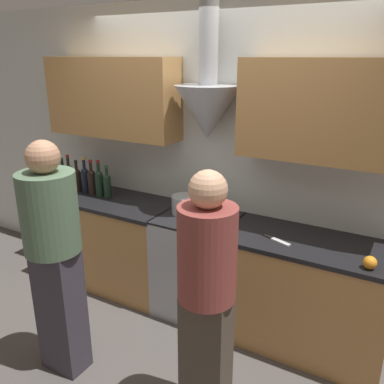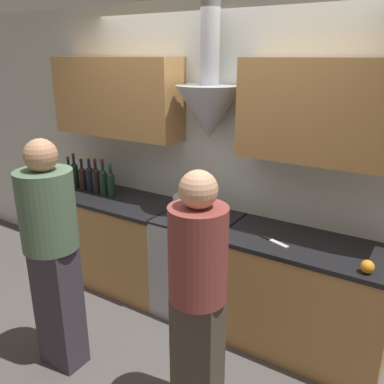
% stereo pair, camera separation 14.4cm
% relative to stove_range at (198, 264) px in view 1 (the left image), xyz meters
% --- Properties ---
extents(ground_plane, '(12.00, 12.00, 0.00)m').
position_rel_stove_range_xyz_m(ground_plane, '(0.00, -0.32, -0.45)').
color(ground_plane, '#4C4744').
extents(wall_back, '(8.40, 0.54, 2.60)m').
position_rel_stove_range_xyz_m(wall_back, '(-0.02, 0.27, 1.03)').
color(wall_back, silver).
rests_on(wall_back, ground_plane).
extents(counter_left, '(1.34, 0.62, 0.88)m').
position_rel_stove_range_xyz_m(counter_left, '(-0.98, -0.00, -0.00)').
color(counter_left, '#B27F47').
rests_on(counter_left, ground_plane).
extents(counter_right, '(1.24, 0.62, 0.88)m').
position_rel_stove_range_xyz_m(counter_right, '(0.92, -0.00, -0.00)').
color(counter_right, '#B27F47').
rests_on(counter_right, ground_plane).
extents(stove_range, '(0.63, 0.60, 0.88)m').
position_rel_stove_range_xyz_m(stove_range, '(0.00, 0.00, 0.00)').
color(stove_range, '#A8AAAF').
rests_on(stove_range, ground_plane).
extents(wine_bottle_0, '(0.07, 0.07, 0.31)m').
position_rel_stove_range_xyz_m(wine_bottle_0, '(-1.56, 0.01, 0.56)').
color(wine_bottle_0, black).
rests_on(wine_bottle_0, counter_left).
extents(wine_bottle_1, '(0.07, 0.07, 0.36)m').
position_rel_stove_range_xyz_m(wine_bottle_1, '(-1.47, 0.01, 0.58)').
color(wine_bottle_1, black).
rests_on(wine_bottle_1, counter_left).
extents(wine_bottle_2, '(0.07, 0.07, 0.31)m').
position_rel_stove_range_xyz_m(wine_bottle_2, '(-1.36, 0.01, 0.56)').
color(wine_bottle_2, black).
rests_on(wine_bottle_2, counter_left).
extents(wine_bottle_3, '(0.08, 0.08, 0.36)m').
position_rel_stove_range_xyz_m(wine_bottle_3, '(-1.26, 0.01, 0.58)').
color(wine_bottle_3, black).
rests_on(wine_bottle_3, counter_left).
extents(wine_bottle_4, '(0.08, 0.08, 0.34)m').
position_rel_stove_range_xyz_m(wine_bottle_4, '(-1.17, 0.00, 0.58)').
color(wine_bottle_4, black).
rests_on(wine_bottle_4, counter_left).
extents(wine_bottle_5, '(0.08, 0.08, 0.35)m').
position_rel_stove_range_xyz_m(wine_bottle_5, '(-1.08, 0.01, 0.58)').
color(wine_bottle_5, black).
rests_on(wine_bottle_5, counter_left).
extents(wine_bottle_6, '(0.07, 0.07, 0.31)m').
position_rel_stove_range_xyz_m(wine_bottle_6, '(-0.98, 0.00, 0.57)').
color(wine_bottle_6, black).
rests_on(wine_bottle_6, counter_left).
extents(stock_pot, '(0.22, 0.22, 0.15)m').
position_rel_stove_range_xyz_m(stock_pot, '(-0.14, 0.02, 0.51)').
color(stock_pot, '#A8AAAF').
rests_on(stock_pot, stove_range).
extents(mixing_bowl, '(0.25, 0.25, 0.07)m').
position_rel_stove_range_xyz_m(mixing_bowl, '(0.14, -0.04, 0.47)').
color(mixing_bowl, '#A8AAAF').
rests_on(mixing_bowl, stove_range).
extents(orange_fruit, '(0.09, 0.09, 0.09)m').
position_rel_stove_range_xyz_m(orange_fruit, '(1.36, -0.22, 0.48)').
color(orange_fruit, orange).
rests_on(orange_fruit, counter_right).
extents(chefs_knife, '(0.24, 0.11, 0.01)m').
position_rel_stove_range_xyz_m(chefs_knife, '(0.71, -0.11, 0.44)').
color(chefs_knife, silver).
rests_on(chefs_knife, counter_right).
extents(person_foreground_left, '(0.37, 0.37, 1.68)m').
position_rel_stove_range_xyz_m(person_foreground_left, '(-0.49, -1.09, 0.47)').
color(person_foreground_left, '#38333D').
rests_on(person_foreground_left, ground_plane).
extents(person_foreground_right, '(0.33, 0.33, 1.61)m').
position_rel_stove_range_xyz_m(person_foreground_right, '(0.60, -0.98, 0.44)').
color(person_foreground_right, '#473D33').
rests_on(person_foreground_right, ground_plane).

